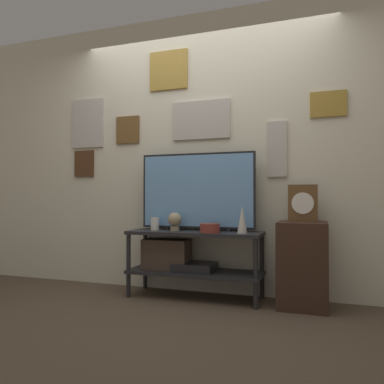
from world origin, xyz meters
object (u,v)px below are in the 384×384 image
at_px(television, 197,191).
at_px(vase_slim_bronze, 242,219).
at_px(decorative_bust, 175,221).
at_px(mantel_clock, 303,203).
at_px(vase_wide_bowl, 210,228).
at_px(candle_jar, 155,224).

height_order(television, vase_slim_bronze, television).
distance_m(vase_slim_bronze, decorative_bust, 0.63).
bearing_deg(vase_slim_bronze, decorative_bust, 175.57).
height_order(decorative_bust, mantel_clock, mantel_clock).
bearing_deg(decorative_bust, television, 31.58).
bearing_deg(television, vase_wide_bowl, -47.23).
bearing_deg(decorative_bust, vase_wide_bowl, -13.01).
distance_m(vase_slim_bronze, candle_jar, 0.84).
bearing_deg(television, mantel_clock, -1.95).
relative_size(television, vase_slim_bronze, 4.57).
height_order(television, candle_jar, television).
xyz_separation_m(vase_slim_bronze, candle_jar, (-0.84, 0.06, -0.06)).
xyz_separation_m(vase_wide_bowl, decorative_bust, (-0.36, 0.08, 0.05)).
distance_m(decorative_bust, mantel_clock, 1.14).
bearing_deg(vase_wide_bowl, candle_jar, 170.15).
xyz_separation_m(television, candle_jar, (-0.38, -0.09, -0.31)).
bearing_deg(television, candle_jar, -166.16).
height_order(television, vase_wide_bowl, television).
distance_m(vase_slim_bronze, mantel_clock, 0.52).
bearing_deg(vase_wide_bowl, vase_slim_bronze, 6.98).
relative_size(television, mantel_clock, 3.51).
xyz_separation_m(vase_slim_bronze, decorative_bust, (-0.63, 0.05, -0.02)).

